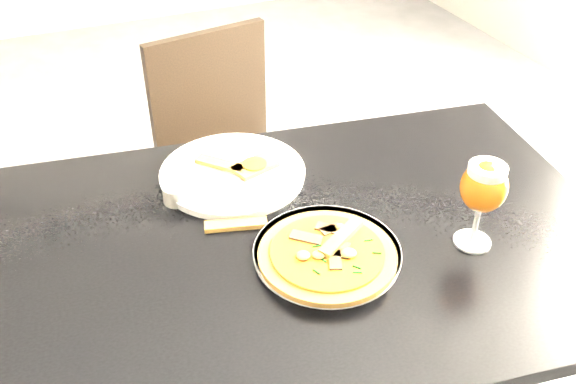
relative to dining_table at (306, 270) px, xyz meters
name	(u,v)px	position (x,y,z in m)	size (l,w,h in m)	color
dining_table	(306,270)	(0.00, 0.00, 0.00)	(1.30, 0.96, 0.75)	black
chair_far	(231,165)	(0.07, 0.70, -0.19)	(0.45, 0.45, 0.85)	black
plate_main	(327,253)	(0.01, -0.07, 0.10)	(0.27, 0.27, 0.01)	white
pizza	(327,254)	(0.00, -0.08, 0.11)	(0.25, 0.25, 0.03)	brown
plate_second	(233,173)	(-0.07, 0.25, 0.10)	(0.31, 0.31, 0.02)	white
crust_scraps	(243,165)	(-0.04, 0.25, 0.11)	(0.17, 0.13, 0.01)	brown
loose_crust	(236,225)	(-0.12, 0.08, 0.10)	(0.12, 0.03, 0.01)	brown
sauce_cup	(176,193)	(-0.20, 0.21, 0.11)	(0.06, 0.06, 0.04)	beige
beer_glass	(484,187)	(0.28, -0.14, 0.22)	(0.09, 0.09, 0.18)	silver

